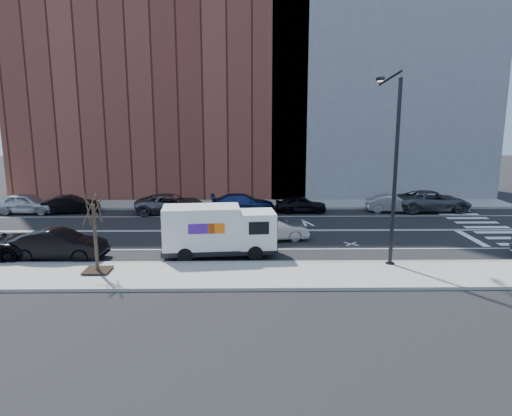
{
  "coord_description": "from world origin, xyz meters",
  "views": [
    {
      "loc": [
        0.11,
        -28.77,
        7.19
      ],
      "look_at": [
        0.51,
        0.48,
        1.4
      ],
      "focal_mm": 32.0,
      "sensor_mm": 36.0,
      "label": 1
    }
  ],
  "objects_px": {
    "fedex_van": "(218,230)",
    "far_parked_a": "(26,203)",
    "far_parked_b": "(71,204)",
    "driving_sedan": "(273,229)"
  },
  "relations": [
    {
      "from": "fedex_van",
      "to": "far_parked_a",
      "type": "height_order",
      "value": "fedex_van"
    },
    {
      "from": "far_parked_a",
      "to": "driving_sedan",
      "type": "xyz_separation_m",
      "value": [
        18.47,
        -8.07,
        -0.1
      ]
    },
    {
      "from": "fedex_van",
      "to": "driving_sedan",
      "type": "xyz_separation_m",
      "value": [
        3.06,
        3.2,
        -0.74
      ]
    },
    {
      "from": "fedex_van",
      "to": "far_parked_b",
      "type": "xyz_separation_m",
      "value": [
        -12.04,
        11.35,
        -0.75
      ]
    },
    {
      "from": "fedex_van",
      "to": "far_parked_a",
      "type": "distance_m",
      "value": 19.11
    },
    {
      "from": "far_parked_a",
      "to": "driving_sedan",
      "type": "relative_size",
      "value": 1.11
    },
    {
      "from": "far_parked_a",
      "to": "driving_sedan",
      "type": "height_order",
      "value": "far_parked_a"
    },
    {
      "from": "fedex_van",
      "to": "far_parked_b",
      "type": "relative_size",
      "value": 1.49
    },
    {
      "from": "fedex_van",
      "to": "driving_sedan",
      "type": "relative_size",
      "value": 1.47
    },
    {
      "from": "fedex_van",
      "to": "far_parked_a",
      "type": "relative_size",
      "value": 1.33
    }
  ]
}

